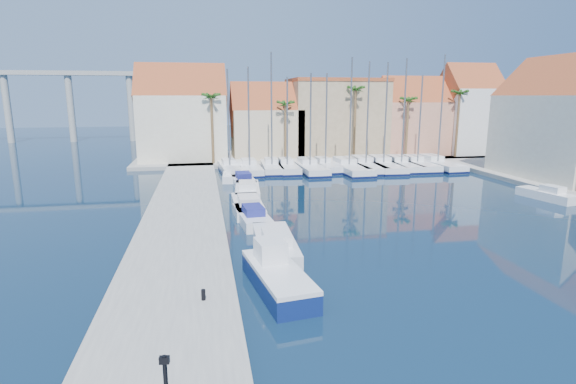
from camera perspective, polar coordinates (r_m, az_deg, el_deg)
ground at (r=22.78m, az=9.17°, el=-12.61°), size 260.00×260.00×0.00m
quay_west at (r=34.21m, az=-13.23°, el=-3.85°), size 6.00×77.00×0.50m
shore_north at (r=70.18m, az=3.64°, el=4.55°), size 54.00×16.00×0.50m
bollard at (r=20.96m, az=-10.70°, el=-12.70°), size 0.20×0.20×0.49m
fishing_boat at (r=22.69m, az=-1.43°, el=-10.51°), size 3.01×6.59×2.22m
motorboat_west_0 at (r=28.13m, az=-1.63°, el=-6.46°), size 2.60×7.33×1.40m
motorboat_west_1 at (r=34.40m, az=-4.59°, el=-3.02°), size 2.56×6.44×1.40m
motorboat_west_2 at (r=37.75m, az=-5.13°, el=-1.66°), size 2.34×7.25×1.40m
motorboat_west_3 at (r=43.96m, az=-5.18°, el=0.31°), size 2.93×7.33×1.40m
motorboat_west_4 at (r=49.28m, az=-5.77°, el=1.59°), size 2.44×6.84×1.40m
motorboat_west_5 at (r=52.73m, az=-6.98°, el=2.25°), size 2.81×7.21×1.40m
motorboat_west_6 at (r=58.28m, az=-6.45°, el=3.20°), size 2.40×6.52×1.40m
motorboat_east_1 at (r=48.18m, az=30.07°, el=-0.25°), size 2.77×5.69×1.40m
sailboat_0 at (r=57.07m, az=-7.46°, el=3.10°), size 2.77×8.53×12.61m
sailboat_1 at (r=56.80m, az=-4.95°, el=3.09°), size 2.69×9.49×12.88m
sailboat_2 at (r=57.37m, az=-2.09°, el=3.26°), size 2.97×9.13×14.63m
sailboat_3 at (r=57.37m, az=-0.17°, el=3.22°), size 2.59×8.99×11.71m
sailboat_4 at (r=57.28m, az=2.66°, el=3.17°), size 3.02×10.67×12.17m
sailboat_5 at (r=58.54m, az=4.62°, el=3.38°), size 2.78×8.51×12.22m
sailboat_6 at (r=58.08m, az=7.53°, el=3.21°), size 3.48×11.87×14.04m
sailboat_7 at (r=59.88m, az=9.66°, el=3.41°), size 3.48×11.61×13.65m
sailboat_8 at (r=60.58m, az=11.83°, el=3.42°), size 4.03×12.06×13.58m
sailboat_9 at (r=61.41m, az=13.98°, el=3.46°), size 3.12×10.55×14.08m
sailboat_10 at (r=62.22m, az=15.87°, el=3.44°), size 2.98×10.27×12.03m
sailboat_11 at (r=63.50m, az=18.17°, el=3.49°), size 3.40×11.08×14.59m
building_0 at (r=66.52m, az=-13.23°, el=9.27°), size 12.30×9.00×13.50m
building_1 at (r=67.17m, az=-2.79°, el=8.55°), size 10.30×8.00×11.00m
building_2 at (r=70.45m, az=6.10°, el=9.44°), size 14.20×10.20×11.50m
building_3 at (r=73.91m, az=15.37°, el=8.90°), size 10.30×8.00×12.00m
building_4 at (r=77.37m, az=21.83°, el=9.42°), size 8.30×8.00×14.00m
building_6 at (r=58.61m, az=31.68°, el=7.46°), size 9.00×14.30×13.50m
palm_0 at (r=61.41m, az=-9.73°, el=11.59°), size 2.60×2.60×10.15m
palm_1 at (r=62.44m, az=-0.32°, el=10.90°), size 2.60×2.60×9.15m
palm_2 at (r=64.98m, az=8.60°, el=12.47°), size 2.60×2.60×11.15m
palm_3 at (r=68.02m, az=15.05°, el=10.99°), size 2.60×2.60×9.65m
palm_4 at (r=71.83m, az=20.97°, el=11.41°), size 2.60×2.60×10.65m
viaduct at (r=106.26m, az=-28.72°, el=11.09°), size 48.00×2.20×14.45m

